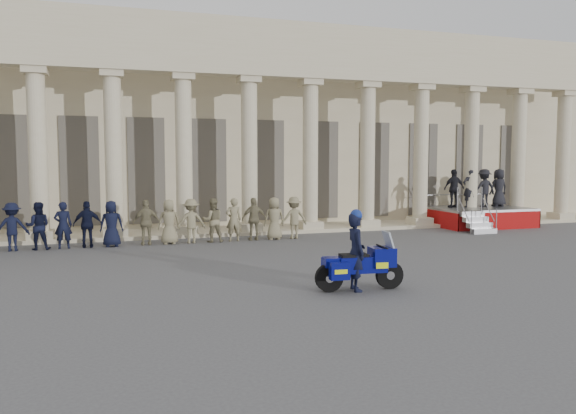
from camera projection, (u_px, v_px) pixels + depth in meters
The scene contains 6 objects.
ground at pixel (273, 274), 14.75m from camera, with size 90.00×90.00×0.00m, color #49494C.
building at pixel (193, 130), 28.38m from camera, with size 40.00×12.50×9.00m.
officer_rank at pixel (61, 225), 18.93m from camera, with size 17.73×0.61×1.60m.
reviewing_stand at pixel (479, 197), 25.51m from camera, with size 4.23×4.06×2.59m.
motorcycle at pixel (361, 265), 12.90m from camera, with size 2.12×0.88×1.36m.
rider at pixel (356, 250), 12.84m from camera, with size 0.48×0.69×1.88m.
Camera 1 is at (-4.01, -13.99, 3.00)m, focal length 35.00 mm.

